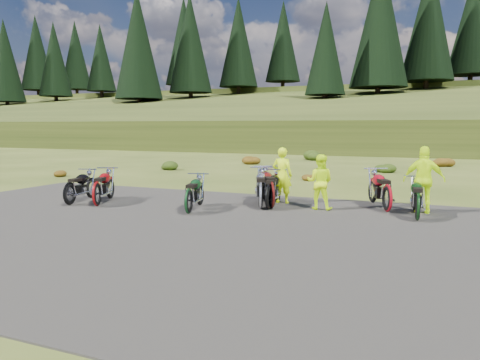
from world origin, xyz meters
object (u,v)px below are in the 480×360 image
at_px(motorcycle_0, 70,206).
at_px(motorcycle_7, 417,222).
at_px(person_middle, 282,176).
at_px(motorcycle_3, 261,210).

relative_size(motorcycle_0, motorcycle_7, 0.97).
xyz_separation_m(motorcycle_0, motorcycle_7, (10.16, 1.69, 0.00)).
xyz_separation_m(motorcycle_0, person_middle, (6.00, 3.03, 0.90)).
relative_size(motorcycle_0, motorcycle_3, 0.90).
relative_size(motorcycle_0, person_middle, 1.14).
distance_m(motorcycle_0, person_middle, 6.78).
distance_m(motorcycle_0, motorcycle_7, 10.30).
xyz_separation_m(motorcycle_7, person_middle, (-4.17, 1.34, 0.90)).
bearing_deg(motorcycle_0, motorcycle_3, -85.80).
relative_size(motorcycle_7, person_middle, 1.17).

